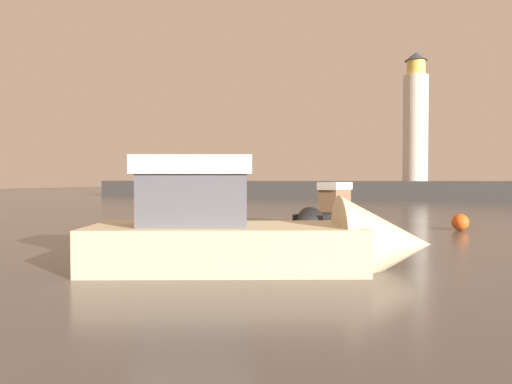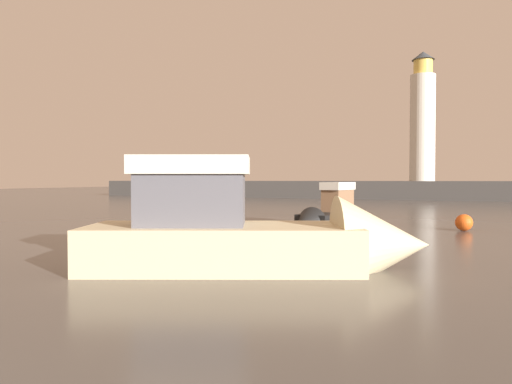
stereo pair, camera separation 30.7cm
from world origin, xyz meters
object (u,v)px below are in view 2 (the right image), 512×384
object	(u,v)px
lighthouse	(423,120)
motorboat_3	(272,235)
mooring_buoy	(464,223)
motorboat_0	(328,215)

from	to	relation	value
lighthouse	motorboat_3	xyz separation A→B (m)	(-1.16, -50.83, -9.14)
mooring_buoy	motorboat_3	bearing A→B (deg)	-112.36
lighthouse	motorboat_0	size ratio (longest dim) A/B	2.58
motorboat_0	motorboat_3	bearing A→B (deg)	-84.33
motorboat_3	lighthouse	bearing A→B (deg)	88.69
motorboat_0	mooring_buoy	distance (m)	6.55
lighthouse	motorboat_0	xyz separation A→B (m)	(-2.20, -40.36, -9.35)
lighthouse	motorboat_3	world-z (taller)	lighthouse
motorboat_0	mooring_buoy	xyz separation A→B (m)	(6.20, 2.09, -0.32)
lighthouse	mooring_buoy	distance (m)	39.68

